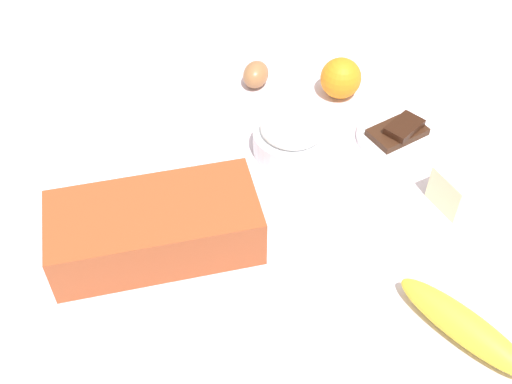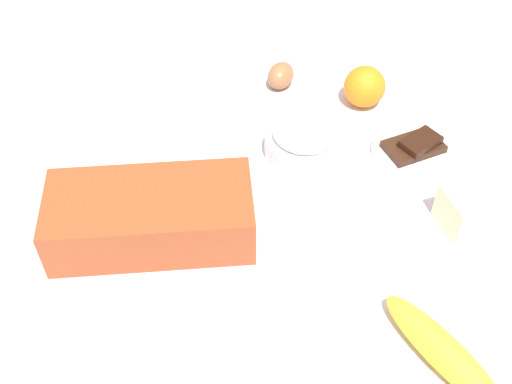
{
  "view_description": "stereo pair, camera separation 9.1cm",
  "coord_description": "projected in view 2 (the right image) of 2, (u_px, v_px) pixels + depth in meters",
  "views": [
    {
      "loc": [
        -0.22,
        -0.58,
        0.7
      ],
      "look_at": [
        0.0,
        0.0,
        0.04
      ],
      "focal_mm": 44.8,
      "sensor_mm": 36.0,
      "label": 1
    },
    {
      "loc": [
        -0.14,
        -0.61,
        0.7
      ],
      "look_at": [
        0.0,
        0.0,
        0.04
      ],
      "focal_mm": 44.8,
      "sensor_mm": 36.0,
      "label": 2
    }
  ],
  "objects": [
    {
      "name": "orange_fruit",
      "position": [
        365.0,
        87.0,
        1.08
      ],
      "size": [
        0.07,
        0.07,
        0.07
      ],
      "primitive_type": "sphere",
      "color": "orange",
      "rests_on": "ground_plane"
    },
    {
      "name": "chocolate_plate",
      "position": [
        413.0,
        149.0,
        1.01
      ],
      "size": [
        0.13,
        0.13,
        0.03
      ],
      "color": "white",
      "rests_on": "ground_plane"
    },
    {
      "name": "egg_near_butter",
      "position": [
        281.0,
        76.0,
        1.13
      ],
      "size": [
        0.07,
        0.07,
        0.04
      ],
      "primitive_type": "ellipsoid",
      "rotation": [
        0.0,
        1.57,
        0.9
      ],
      "color": "#9C693F",
      "rests_on": "ground_plane"
    },
    {
      "name": "banana",
      "position": [
        443.0,
        352.0,
        0.76
      ],
      "size": [
        0.11,
        0.19,
        0.04
      ],
      "primitive_type": "ellipsoid",
      "rotation": [
        0.0,
        0.0,
        1.96
      ],
      "color": "yellow",
      "rests_on": "ground_plane"
    },
    {
      "name": "ground_plane",
      "position": [
        256.0,
        215.0,
        0.95
      ],
      "size": [
        2.4,
        2.4,
        0.02
      ],
      "primitive_type": "cube",
      "color": "silver"
    },
    {
      "name": "loaf_pan",
      "position": [
        151.0,
        216.0,
        0.88
      ],
      "size": [
        0.29,
        0.17,
        0.08
      ],
      "rotation": [
        0.0,
        0.0,
        -0.14
      ],
      "color": "#9E4723",
      "rests_on": "ground_plane"
    },
    {
      "name": "butter_block",
      "position": [
        474.0,
        208.0,
        0.9
      ],
      "size": [
        0.1,
        0.07,
        0.06
      ],
      "primitive_type": "cube",
      "rotation": [
        0.0,
        0.0,
        0.12
      ],
      "color": "#F4EDB2",
      "rests_on": "ground_plane"
    },
    {
      "name": "sugar_bowl",
      "position": [
        304.0,
        140.0,
        1.0
      ],
      "size": [
        0.12,
        0.12,
        0.07
      ],
      "color": "white",
      "rests_on": "ground_plane"
    }
  ]
}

